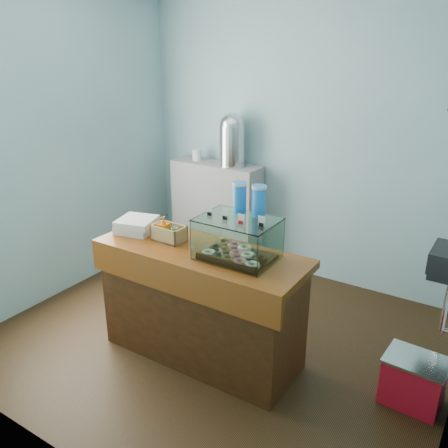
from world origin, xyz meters
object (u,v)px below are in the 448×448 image
Objects in this scene: counter at (201,303)px; display_case at (239,234)px; red_cooler at (413,381)px; coffee_urn at (232,138)px.

display_case is at bearing 10.17° from counter.
counter reaches higher than red_cooler.
coffee_urn is at bearing 123.07° from display_case.
counter is 2.94× the size of coffee_urn.
display_case is 1.53m from red_cooler.
red_cooler is (2.21, -1.24, -1.21)m from coffee_urn.
red_cooler is (1.51, 0.33, -0.28)m from counter.
red_cooler is (1.21, 0.28, -0.89)m from display_case.
red_cooler is at bearing -29.39° from coffee_urn.
display_case is at bearing -56.76° from coffee_urn.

